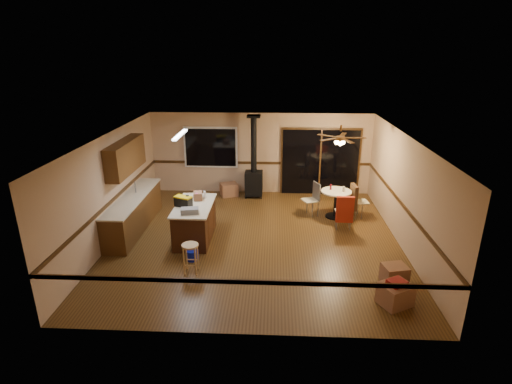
# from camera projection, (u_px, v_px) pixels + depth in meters

# --- Properties ---
(floor) EXTENTS (7.00, 7.00, 0.00)m
(floor) POSITION_uv_depth(u_px,v_px,m) (255.00, 239.00, 9.93)
(floor) COLOR #4C3115
(floor) RESTS_ON ground
(ceiling) EXTENTS (7.00, 7.00, 0.00)m
(ceiling) POSITION_uv_depth(u_px,v_px,m) (255.00, 136.00, 9.05)
(ceiling) COLOR silver
(ceiling) RESTS_ON ground
(wall_back) EXTENTS (7.00, 0.00, 7.00)m
(wall_back) POSITION_uv_depth(u_px,v_px,m) (261.00, 154.00, 12.78)
(wall_back) COLOR tan
(wall_back) RESTS_ON ground
(wall_front) EXTENTS (7.00, 0.00, 7.00)m
(wall_front) POSITION_uv_depth(u_px,v_px,m) (244.00, 266.00, 6.20)
(wall_front) COLOR tan
(wall_front) RESTS_ON ground
(wall_left) EXTENTS (0.00, 7.00, 7.00)m
(wall_left) POSITION_uv_depth(u_px,v_px,m) (111.00, 188.00, 9.64)
(wall_left) COLOR tan
(wall_left) RESTS_ON ground
(wall_right) EXTENTS (0.00, 7.00, 7.00)m
(wall_right) POSITION_uv_depth(u_px,v_px,m) (405.00, 193.00, 9.33)
(wall_right) COLOR tan
(wall_right) RESTS_ON ground
(chair_rail) EXTENTS (7.00, 7.00, 0.08)m
(chair_rail) POSITION_uv_depth(u_px,v_px,m) (255.00, 202.00, 9.59)
(chair_rail) COLOR #35200D
(chair_rail) RESTS_ON ground
(window) EXTENTS (1.72, 0.10, 1.32)m
(window) POSITION_uv_depth(u_px,v_px,m) (211.00, 147.00, 12.73)
(window) COLOR black
(window) RESTS_ON ground
(sliding_door) EXTENTS (2.52, 0.10, 2.10)m
(sliding_door) POSITION_uv_depth(u_px,v_px,m) (320.00, 162.00, 12.73)
(sliding_door) COLOR black
(sliding_door) RESTS_ON ground
(lower_cabinets) EXTENTS (0.60, 3.00, 0.86)m
(lower_cabinets) POSITION_uv_depth(u_px,v_px,m) (134.00, 213.00, 10.40)
(lower_cabinets) COLOR #4F2F14
(lower_cabinets) RESTS_ON ground
(countertop) EXTENTS (0.64, 3.04, 0.04)m
(countertop) POSITION_uv_depth(u_px,v_px,m) (132.00, 197.00, 10.24)
(countertop) COLOR beige
(countertop) RESTS_ON lower_cabinets
(upper_cabinets) EXTENTS (0.35, 2.00, 0.80)m
(upper_cabinets) POSITION_uv_depth(u_px,v_px,m) (126.00, 157.00, 10.09)
(upper_cabinets) COLOR #4F2F14
(upper_cabinets) RESTS_ON ground
(kitchen_island) EXTENTS (0.88, 1.68, 0.90)m
(kitchen_island) POSITION_uv_depth(u_px,v_px,m) (195.00, 222.00, 9.84)
(kitchen_island) COLOR #361B0D
(kitchen_island) RESTS_ON ground
(wood_stove) EXTENTS (0.55, 0.50, 2.52)m
(wood_stove) POSITION_uv_depth(u_px,v_px,m) (254.00, 175.00, 12.56)
(wood_stove) COLOR black
(wood_stove) RESTS_ON ground
(ceiling_fan) EXTENTS (0.24, 0.24, 0.55)m
(ceiling_fan) POSITION_uv_depth(u_px,v_px,m) (340.00, 140.00, 10.51)
(ceiling_fan) COLOR brown
(ceiling_fan) RESTS_ON ceiling
(fluorescent_strip) EXTENTS (0.10, 1.20, 0.04)m
(fluorescent_strip) POSITION_uv_depth(u_px,v_px,m) (180.00, 135.00, 9.42)
(fluorescent_strip) COLOR white
(fluorescent_strip) RESTS_ON ceiling
(toolbox_grey) EXTENTS (0.44, 0.30, 0.13)m
(toolbox_grey) POSITION_uv_depth(u_px,v_px,m) (190.00, 211.00, 9.18)
(toolbox_grey) COLOR slate
(toolbox_grey) RESTS_ON kitchen_island
(toolbox_black) EXTENTS (0.45, 0.35, 0.22)m
(toolbox_black) POSITION_uv_depth(u_px,v_px,m) (183.00, 202.00, 9.57)
(toolbox_black) COLOR black
(toolbox_black) RESTS_ON kitchen_island
(toolbox_yellow_lid) EXTENTS (0.46, 0.36, 0.03)m
(toolbox_yellow_lid) POSITION_uv_depth(u_px,v_px,m) (183.00, 197.00, 9.52)
(toolbox_yellow_lid) COLOR gold
(toolbox_yellow_lid) RESTS_ON toolbox_black
(box_on_island) EXTENTS (0.25, 0.32, 0.19)m
(box_on_island) POSITION_uv_depth(u_px,v_px,m) (198.00, 196.00, 10.00)
(box_on_island) COLOR brown
(box_on_island) RESTS_ON kitchen_island
(bottle_dark) EXTENTS (0.08, 0.08, 0.27)m
(bottle_dark) POSITION_uv_depth(u_px,v_px,m) (188.00, 201.00, 9.58)
(bottle_dark) COLOR black
(bottle_dark) RESTS_ON kitchen_island
(bottle_pink) EXTENTS (0.07, 0.07, 0.21)m
(bottle_pink) POSITION_uv_depth(u_px,v_px,m) (197.00, 197.00, 9.90)
(bottle_pink) COLOR #D84C8C
(bottle_pink) RESTS_ON kitchen_island
(bottle_white) EXTENTS (0.07, 0.07, 0.18)m
(bottle_white) POSITION_uv_depth(u_px,v_px,m) (205.00, 195.00, 10.11)
(bottle_white) COLOR white
(bottle_white) RESTS_ON kitchen_island
(bar_stool) EXTENTS (0.45, 0.45, 0.64)m
(bar_stool) POSITION_uv_depth(u_px,v_px,m) (191.00, 258.00, 8.39)
(bar_stool) COLOR tan
(bar_stool) RESTS_ON floor
(blue_bucket) EXTENTS (0.30, 0.30, 0.23)m
(blue_bucket) POSITION_uv_depth(u_px,v_px,m) (192.00, 255.00, 8.95)
(blue_bucket) COLOR #0B18A5
(blue_bucket) RESTS_ON floor
(dining_table) EXTENTS (0.84, 0.84, 0.78)m
(dining_table) POSITION_uv_depth(u_px,v_px,m) (336.00, 199.00, 11.08)
(dining_table) COLOR black
(dining_table) RESTS_ON ground
(glass_red) EXTENTS (0.07, 0.07, 0.15)m
(glass_red) POSITION_uv_depth(u_px,v_px,m) (331.00, 187.00, 11.07)
(glass_red) COLOR #590C14
(glass_red) RESTS_ON dining_table
(glass_cream) EXTENTS (0.08, 0.08, 0.15)m
(glass_cream) POSITION_uv_depth(u_px,v_px,m) (344.00, 189.00, 10.92)
(glass_cream) COLOR beige
(glass_cream) RESTS_ON dining_table
(chair_left) EXTENTS (0.53, 0.53, 0.51)m
(chair_left) POSITION_uv_depth(u_px,v_px,m) (314.00, 195.00, 11.22)
(chair_left) COLOR tan
(chair_left) RESTS_ON ground
(chair_near) EXTENTS (0.44, 0.46, 0.70)m
(chair_near) POSITION_uv_depth(u_px,v_px,m) (345.00, 209.00, 10.22)
(chair_near) COLOR tan
(chair_near) RESTS_ON ground
(chair_right) EXTENTS (0.51, 0.47, 0.70)m
(chair_right) POSITION_uv_depth(u_px,v_px,m) (355.00, 197.00, 11.06)
(chair_right) COLOR tan
(chair_right) RESTS_ON ground
(box_under_window) EXTENTS (0.64, 0.58, 0.42)m
(box_under_window) POSITION_uv_depth(u_px,v_px,m) (229.00, 189.00, 12.82)
(box_under_window) COLOR brown
(box_under_window) RESTS_ON floor
(box_corner_a) EXTENTS (0.71, 0.67, 0.42)m
(box_corner_a) POSITION_uv_depth(u_px,v_px,m) (395.00, 294.00, 7.36)
(box_corner_a) COLOR brown
(box_corner_a) RESTS_ON floor
(box_corner_b) EXTENTS (0.54, 0.49, 0.38)m
(box_corner_b) POSITION_uv_depth(u_px,v_px,m) (394.00, 274.00, 8.06)
(box_corner_b) COLOR brown
(box_corner_b) RESTS_ON floor
(box_small_red) EXTENTS (0.40, 0.38, 0.08)m
(box_small_red) POSITION_uv_depth(u_px,v_px,m) (397.00, 283.00, 7.28)
(box_small_red) COLOR maroon
(box_small_red) RESTS_ON box_corner_a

